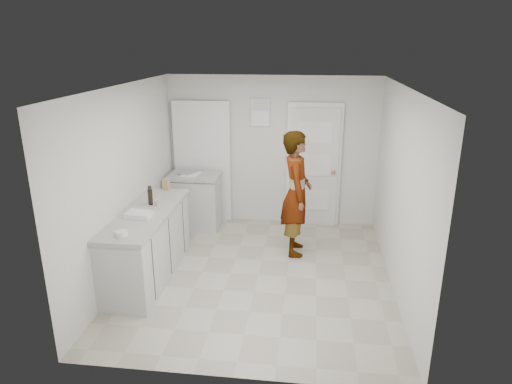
# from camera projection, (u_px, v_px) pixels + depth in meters

# --- Properties ---
(ground) EXTENTS (4.00, 4.00, 0.00)m
(ground) POSITION_uv_depth(u_px,v_px,m) (258.00, 275.00, 6.18)
(ground) COLOR #A39989
(ground) RESTS_ON ground
(room_shell) EXTENTS (4.00, 4.00, 4.00)m
(room_shell) POSITION_uv_depth(u_px,v_px,m) (262.00, 165.00, 7.71)
(room_shell) COLOR silver
(room_shell) RESTS_ON ground
(main_counter) EXTENTS (0.64, 1.96, 0.93)m
(main_counter) POSITION_uv_depth(u_px,v_px,m) (148.00, 247.00, 6.02)
(main_counter) COLOR #B3B3AF
(main_counter) RESTS_ON ground
(side_counter) EXTENTS (0.84, 0.61, 0.93)m
(side_counter) POSITION_uv_depth(u_px,v_px,m) (195.00, 203.00, 7.65)
(side_counter) COLOR #B3B3AF
(side_counter) RESTS_ON ground
(person) EXTENTS (0.49, 0.70, 1.84)m
(person) POSITION_uv_depth(u_px,v_px,m) (296.00, 194.00, 6.58)
(person) COLOR silver
(person) RESTS_ON ground
(cake_mix_box) EXTENTS (0.11, 0.07, 0.17)m
(cake_mix_box) POSITION_uv_depth(u_px,v_px,m) (166.00, 185.00, 6.69)
(cake_mix_box) COLOR #9D724E
(cake_mix_box) RESTS_ON main_counter
(spice_jar) EXTENTS (0.05, 0.05, 0.07)m
(spice_jar) POSITION_uv_depth(u_px,v_px,m) (157.00, 203.00, 6.07)
(spice_jar) COLOR tan
(spice_jar) RESTS_ON main_counter
(oil_cruet_a) EXTENTS (0.07, 0.07, 0.26)m
(oil_cruet_a) POSITION_uv_depth(u_px,v_px,m) (150.00, 195.00, 6.11)
(oil_cruet_a) COLOR black
(oil_cruet_a) RESTS_ON main_counter
(oil_cruet_b) EXTENTS (0.05, 0.05, 0.24)m
(oil_cruet_b) POSITION_uv_depth(u_px,v_px,m) (150.00, 197.00, 6.08)
(oil_cruet_b) COLOR black
(oil_cruet_b) RESTS_ON main_counter
(baking_dish) EXTENTS (0.34, 0.25, 0.06)m
(baking_dish) POSITION_uv_depth(u_px,v_px,m) (139.00, 214.00, 5.70)
(baking_dish) COLOR silver
(baking_dish) RESTS_ON main_counter
(egg_bowl) EXTENTS (0.14, 0.14, 0.05)m
(egg_bowl) POSITION_uv_depth(u_px,v_px,m) (122.00, 233.00, 5.14)
(egg_bowl) COLOR silver
(egg_bowl) RESTS_ON main_counter
(papers) EXTENTS (0.31, 0.37, 0.01)m
(papers) POSITION_uv_depth(u_px,v_px,m) (191.00, 174.00, 7.51)
(papers) COLOR white
(papers) RESTS_ON side_counter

